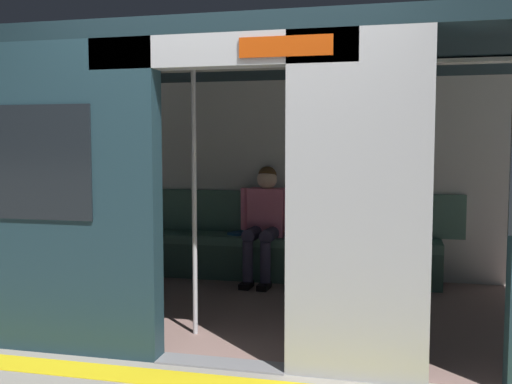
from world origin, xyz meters
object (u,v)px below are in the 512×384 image
Objects in this scene: train_car at (259,137)px; handbag at (304,229)px; grab_pole_door at (194,196)px; person_seated at (265,216)px; book at (239,233)px; bench_seat at (288,247)px.

handbag is at bearing -99.29° from train_car.
person_seated is at bearing -94.16° from grab_pole_door.
grab_pole_door is (0.32, 0.73, -0.44)m from train_car.
grab_pole_door is at bearing 85.84° from person_seated.
person_seated is 0.43m from handbag.
grab_pole_door reaches higher than person_seated.
grab_pole_door is at bearing 120.37° from book.
train_car is 0.91m from grab_pole_door.
grab_pole_door is at bearing 74.99° from handbag.
person_seated is at bearing 12.52° from bench_seat.
handbag is at bearing -153.45° from bench_seat.
book is 2.00m from grab_pole_door.
person_seated reaches higher than handbag.
book reaches higher than bench_seat.
bench_seat is at bearing 26.55° from handbag.
person_seated is (0.24, 0.05, 0.33)m from bench_seat.
grab_pole_door is (0.52, 1.92, 0.49)m from handbag.
handbag is 0.13× the size of grab_pole_door.
train_car is 1.59m from bench_seat.
grab_pole_door reaches higher than handbag.
train_car is 5.40× the size of person_seated.
person_seated reaches higher than book.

